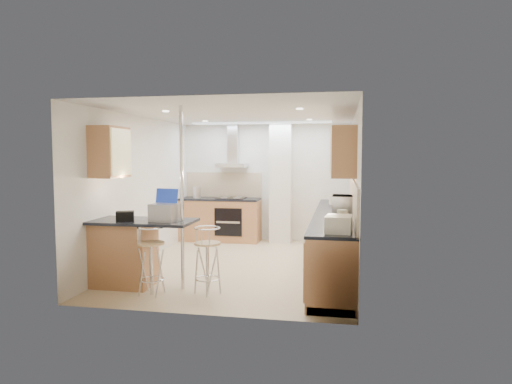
% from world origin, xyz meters
% --- Properties ---
extents(ground, '(4.80, 4.80, 0.00)m').
position_xyz_m(ground, '(0.00, 0.00, 0.00)').
color(ground, tan).
rests_on(ground, ground).
extents(room_shell, '(3.64, 4.84, 2.51)m').
position_xyz_m(room_shell, '(0.32, 0.38, 1.54)').
color(room_shell, silver).
rests_on(room_shell, ground).
extents(right_counter, '(0.63, 4.40, 0.92)m').
position_xyz_m(right_counter, '(1.50, 0.00, 0.46)').
color(right_counter, '#AE6F45').
rests_on(right_counter, ground).
extents(back_counter, '(1.70, 0.63, 0.92)m').
position_xyz_m(back_counter, '(-0.95, 2.10, 0.46)').
color(back_counter, '#AE6F45').
rests_on(back_counter, ground).
extents(peninsula, '(1.47, 0.72, 0.94)m').
position_xyz_m(peninsula, '(-1.12, -1.45, 0.48)').
color(peninsula, '#AE6F45').
rests_on(peninsula, ground).
extents(microwave, '(0.36, 0.52, 0.28)m').
position_xyz_m(microwave, '(1.64, -0.05, 1.06)').
color(microwave, white).
rests_on(microwave, right_counter).
extents(laptop, '(0.38, 0.30, 0.24)m').
position_xyz_m(laptop, '(-0.77, -1.51, 1.06)').
color(laptop, '#9EA0A6').
rests_on(laptop, peninsula).
extents(bag, '(0.29, 0.25, 0.13)m').
position_xyz_m(bag, '(-1.31, -1.55, 1.00)').
color(bag, black).
rests_on(bag, peninsula).
extents(bar_stool_near, '(0.47, 0.47, 0.91)m').
position_xyz_m(bar_stool_near, '(-0.85, -1.78, 0.46)').
color(bar_stool_near, tan).
rests_on(bar_stool_near, ground).
extents(bar_stool_end, '(0.42, 0.42, 0.90)m').
position_xyz_m(bar_stool_end, '(-0.13, -1.60, 0.45)').
color(bar_stool_end, tan).
rests_on(bar_stool_end, ground).
extents(jar_a, '(0.15, 0.15, 0.16)m').
position_xyz_m(jar_a, '(1.44, 1.25, 1.00)').
color(jar_a, beige).
rests_on(jar_a, right_counter).
extents(jar_b, '(0.14, 0.14, 0.14)m').
position_xyz_m(jar_b, '(1.55, 0.64, 0.99)').
color(jar_b, beige).
rests_on(jar_b, right_counter).
extents(jar_c, '(0.17, 0.17, 0.18)m').
position_xyz_m(jar_c, '(1.61, -1.11, 1.01)').
color(jar_c, beige).
rests_on(jar_c, right_counter).
extents(jar_d, '(0.11, 0.11, 0.14)m').
position_xyz_m(jar_d, '(1.54, -1.24, 0.99)').
color(jar_d, white).
rests_on(jar_d, right_counter).
extents(bread_bin, '(0.33, 0.41, 0.20)m').
position_xyz_m(bread_bin, '(1.57, -1.86, 1.02)').
color(bread_bin, beige).
rests_on(bread_bin, right_counter).
extents(kettle, '(0.16, 0.16, 0.24)m').
position_xyz_m(kettle, '(-1.44, 2.01, 1.04)').
color(kettle, silver).
rests_on(kettle, back_counter).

